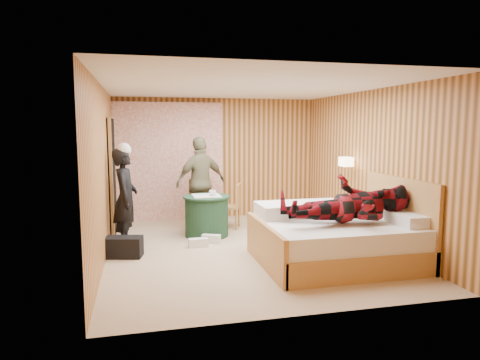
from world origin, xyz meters
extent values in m
cube|color=tan|center=(0.00, 0.00, 0.00)|extent=(4.20, 5.00, 0.01)
cube|color=white|center=(0.00, 0.00, 2.50)|extent=(4.20, 5.00, 0.01)
cube|color=tan|center=(0.00, 2.50, 1.25)|extent=(4.20, 0.02, 2.50)
cube|color=tan|center=(-2.10, 0.00, 1.25)|extent=(0.02, 5.00, 2.50)
cube|color=tan|center=(2.10, 0.00, 1.25)|extent=(0.02, 5.00, 2.50)
cube|color=white|center=(-1.00, 2.43, 1.20)|extent=(2.20, 0.08, 2.40)
cube|color=black|center=(-2.06, 1.40, 1.02)|extent=(0.06, 0.90, 2.05)
cylinder|color=gold|center=(2.00, 0.45, 1.30)|extent=(0.18, 0.04, 0.04)
cube|color=#FFDDB2|center=(1.92, 0.45, 1.30)|extent=(0.18, 0.24, 0.16)
cube|color=tan|center=(1.10, -0.98, 0.16)|extent=(2.15, 1.72, 0.32)
cube|color=silver|center=(1.10, -0.98, 0.46)|extent=(2.08, 1.65, 0.27)
cube|color=tan|center=(0.03, -0.98, 0.30)|extent=(0.06, 1.72, 0.60)
cube|color=tan|center=(2.06, -0.98, 0.59)|extent=(0.06, 1.72, 1.18)
cube|color=silver|center=(1.94, -1.39, 0.67)|extent=(0.41, 0.59, 0.15)
cube|color=silver|center=(1.94, -0.57, 0.67)|extent=(0.41, 0.59, 0.15)
cube|color=silver|center=(0.72, -0.50, 0.69)|extent=(1.29, 0.64, 0.19)
cube|color=tan|center=(1.88, 0.24, 0.25)|extent=(0.37, 0.51, 0.51)
cube|color=tan|center=(1.88, 0.24, 0.41)|extent=(0.39, 0.52, 0.03)
cylinder|color=#1D4029|center=(-0.47, 0.93, 0.34)|extent=(0.75, 0.75, 0.69)
cylinder|color=#1D4029|center=(-0.47, 0.93, 0.69)|extent=(0.81, 0.81, 0.03)
cube|color=silver|center=(-0.47, 0.93, 0.71)|extent=(0.58, 0.58, 0.01)
cube|color=tan|center=(-0.47, 1.49, 0.45)|extent=(0.44, 0.44, 0.05)
cube|color=tan|center=(-0.48, 1.68, 0.70)|extent=(0.42, 0.06, 0.46)
cylinder|color=tan|center=(-0.63, 1.31, 0.21)|extent=(0.04, 0.04, 0.43)
cylinder|color=tan|center=(-0.31, 1.67, 0.21)|extent=(0.04, 0.04, 0.43)
cube|color=tan|center=(0.04, 1.42, 0.41)|extent=(0.50, 0.50, 0.05)
cube|color=tan|center=(0.20, 1.35, 0.63)|extent=(0.18, 0.36, 0.42)
cylinder|color=tan|center=(-0.04, 1.62, 0.19)|extent=(0.04, 0.04, 0.39)
cylinder|color=tan|center=(0.12, 1.22, 0.19)|extent=(0.04, 0.04, 0.39)
cube|color=black|center=(-1.85, -0.04, 0.15)|extent=(0.58, 0.40, 0.30)
cube|color=silver|center=(-0.47, 0.44, 0.07)|extent=(0.33, 0.24, 0.14)
cube|color=silver|center=(-0.71, 0.25, 0.07)|extent=(0.31, 0.14, 0.14)
imported|color=black|center=(-1.82, 0.50, 0.79)|extent=(0.43, 0.61, 1.58)
imported|color=#6F6A4A|center=(-0.47, 1.61, 0.86)|extent=(1.09, 0.75, 1.72)
imported|color=maroon|center=(1.15, -1.18, 1.02)|extent=(0.86, 0.67, 1.77)
imported|color=silver|center=(1.88, 0.19, 0.52)|extent=(0.23, 0.27, 0.02)
imported|color=silver|center=(1.88, 0.19, 0.54)|extent=(0.26, 0.28, 0.02)
imported|color=silver|center=(1.88, 0.37, 0.55)|extent=(0.13, 0.13, 0.09)
imported|color=silver|center=(-0.37, 0.88, 0.77)|extent=(0.13, 0.13, 0.10)
camera|label=1|loc=(-1.58, -6.36, 1.88)|focal=32.00mm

